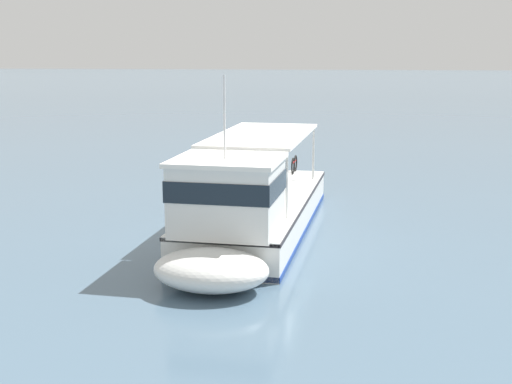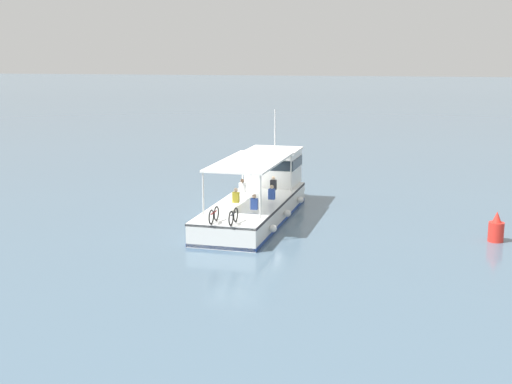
{
  "view_description": "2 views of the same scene",
  "coord_description": "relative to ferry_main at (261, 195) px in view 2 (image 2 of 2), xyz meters",
  "views": [
    {
      "loc": [
        -19.71,
        -2.73,
        5.93
      ],
      "look_at": [
        1.8,
        0.1,
        1.4
      ],
      "focal_mm": 47.61,
      "sensor_mm": 36.0,
      "label": 1
    },
    {
      "loc": [
        35.87,
        6.69,
        8.57
      ],
      "look_at": [
        1.8,
        0.1,
        1.4
      ],
      "focal_mm": 48.29,
      "sensor_mm": 36.0,
      "label": 2
    }
  ],
  "objects": [
    {
      "name": "channel_buoy",
      "position": [
        3.24,
        11.5,
        -0.45
      ],
      "size": [
        0.7,
        0.7,
        1.4
      ],
      "color": "red",
      "rests_on": "ground"
    },
    {
      "name": "ferry_main",
      "position": [
        0.0,
        0.0,
        0.0
      ],
      "size": [
        12.99,
        4.21,
        5.32
      ],
      "color": "white",
      "rests_on": "ground"
    },
    {
      "name": "ground_plane",
      "position": [
        -0.79,
        -0.18,
        -1.02
      ],
      "size": [
        400.0,
        400.0,
        0.0
      ],
      "primitive_type": "plane",
      "color": "slate"
    }
  ]
}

